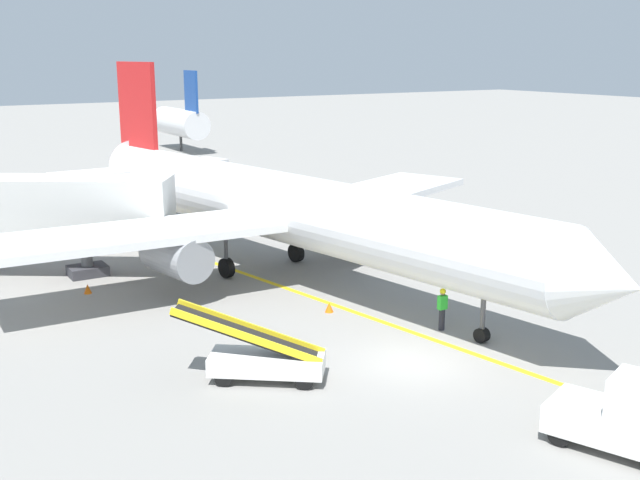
# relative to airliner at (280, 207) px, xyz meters

# --- Properties ---
(ground_plane) EXTENTS (300.00, 300.00, 0.00)m
(ground_plane) POSITION_rel_airliner_xyz_m (-1.41, -12.01, -3.42)
(ground_plane) COLOR gray
(taxi_line_yellow) EXTENTS (14.73, 78.74, 0.01)m
(taxi_line_yellow) POSITION_rel_airliner_xyz_m (0.10, -7.01, -3.41)
(taxi_line_yellow) COLOR yellow
(taxi_line_yellow) RESTS_ON ground
(airliner) EXTENTS (28.14, 35.20, 10.10)m
(airliner) POSITION_rel_airliner_xyz_m (0.00, 0.00, 0.00)
(airliner) COLOR white
(airliner) RESTS_ON ground
(jet_bridge) EXTENTS (12.09, 9.11, 4.85)m
(jet_bridge) POSITION_rel_airliner_xyz_m (-10.73, 6.58, 0.12)
(jet_bridge) COLOR beige
(jet_bridge) RESTS_ON ground
(pushback_tug) EXTENTS (3.10, 4.05, 2.20)m
(pushback_tug) POSITION_rel_airliner_xyz_m (-0.16, -19.92, -2.42)
(pushback_tug) COLOR silver
(pushback_tug) RESTS_ON ground
(baggage_tug_near_wing) EXTENTS (2.66, 2.56, 2.10)m
(baggage_tug_near_wing) POSITION_rel_airliner_xyz_m (8.88, -7.08, -2.49)
(baggage_tug_near_wing) COLOR silver
(baggage_tug_near_wing) RESTS_ON ground
(baggage_tug_by_cargo_door) EXTENTS (2.24, 2.73, 2.10)m
(baggage_tug_by_cargo_door) POSITION_rel_airliner_xyz_m (8.39, -2.92, -2.49)
(baggage_tug_by_cargo_door) COLOR silver
(baggage_tug_by_cargo_door) RESTS_ON ground
(belt_loader_forward_hold) EXTENTS (4.75, 3.99, 2.59)m
(belt_loader_forward_hold) POSITION_rel_airliner_xyz_m (-6.42, -10.62, -2.64)
(belt_loader_forward_hold) COLOR silver
(belt_loader_forward_hold) RESTS_ON ground
(ground_crew_marshaller) EXTENTS (0.36, 0.24, 1.70)m
(ground_crew_marshaller) POSITION_rel_airliner_xyz_m (1.75, -10.02, -2.51)
(ground_crew_marshaller) COLOR #26262D
(ground_crew_marshaller) RESTS_ON ground
(safety_cone_nose_left) EXTENTS (0.36, 0.36, 0.44)m
(safety_cone_nose_left) POSITION_rel_airliner_xyz_m (-0.90, -5.92, -3.20)
(safety_cone_nose_left) COLOR orange
(safety_cone_nose_left) RESTS_ON ground
(safety_cone_nose_right) EXTENTS (0.36, 0.36, 0.44)m
(safety_cone_nose_right) POSITION_rel_airliner_xyz_m (-8.88, 1.96, -3.20)
(safety_cone_nose_right) COLOR orange
(safety_cone_nose_right) RESTS_ON ground
(distant_aircraft_mid_right) EXTENTS (3.00, 10.10, 8.80)m
(distant_aircraft_mid_right) POSITION_rel_airliner_xyz_m (14.10, 49.02, -0.20)
(distant_aircraft_mid_right) COLOR silver
(distant_aircraft_mid_right) RESTS_ON ground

